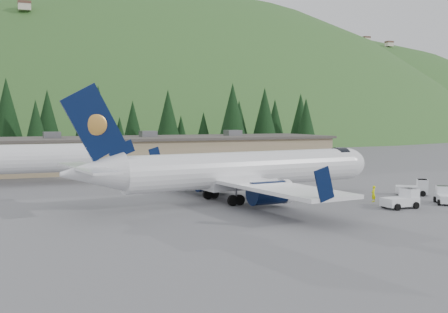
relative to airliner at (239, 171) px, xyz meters
The scene contains 9 objects.
ground 3.15m from the airliner, ahead, with size 600.00×600.00×0.00m, color #5A5A5F.
airliner is the anchor object (origin of this frame).
baggage_tug_a 15.71m from the airliner, 39.22° to the right, with size 3.41×2.17×1.77m.
baggage_tug_b 19.43m from the airliner, 10.63° to the right, with size 3.55×3.21×1.72m.
baggage_tug_c 20.08m from the airliner, 27.83° to the right, with size 2.96×3.39×1.63m.
terminal_building 38.34m from the airliner, 96.03° to the left, with size 71.00×17.00×6.10m.
ramp_worker 13.42m from the airliner, 25.88° to the right, with size 0.58×0.38×1.59m, color #DDEC00.
tree_line 59.86m from the airliner, 91.18° to the left, with size 110.78×18.63×14.47m.
hills 231.02m from the airliner, 75.33° to the left, with size 614.00×330.00×300.00m.
Camera 1 is at (-23.63, -50.64, 8.29)m, focal length 45.00 mm.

